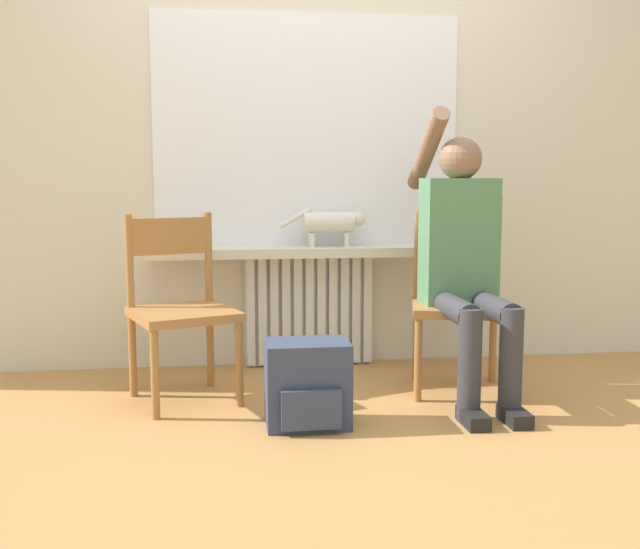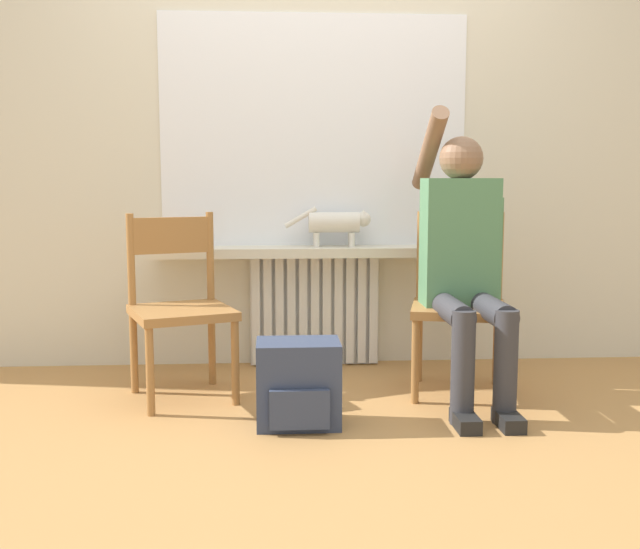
# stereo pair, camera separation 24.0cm
# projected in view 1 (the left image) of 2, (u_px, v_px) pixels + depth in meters

# --- Properties ---
(ground_plane) EXTENTS (12.00, 12.00, 0.00)m
(ground_plane) POSITION_uv_depth(u_px,v_px,m) (343.00, 434.00, 2.99)
(ground_plane) COLOR #B27F47
(wall_with_window) EXTENTS (7.00, 0.06, 2.70)m
(wall_with_window) POSITION_uv_depth(u_px,v_px,m) (307.00, 116.00, 4.02)
(wall_with_window) COLOR beige
(wall_with_window) RESTS_ON ground_plane
(radiator) EXTENTS (0.70, 0.08, 0.61)m
(radiator) POSITION_uv_depth(u_px,v_px,m) (309.00, 310.00, 4.08)
(radiator) COLOR silver
(radiator) RESTS_ON ground_plane
(windowsill) EXTENTS (1.70, 0.24, 0.05)m
(windowsill) POSITION_uv_depth(u_px,v_px,m) (310.00, 252.00, 3.97)
(windowsill) COLOR beige
(windowsill) RESTS_ON radiator
(window_glass) EXTENTS (1.63, 0.01, 1.23)m
(window_glass) POSITION_uv_depth(u_px,v_px,m) (308.00, 131.00, 4.00)
(window_glass) COLOR white
(window_glass) RESTS_ON windowsill
(chair_left) EXTENTS (0.55, 0.55, 0.85)m
(chair_left) POSITION_uv_depth(u_px,v_px,m) (181.00, 306.00, 3.42)
(chair_left) COLOR #9E6B38
(chair_left) RESTS_ON ground_plane
(chair_right) EXTENTS (0.52, 0.52, 0.85)m
(chair_right) POSITION_uv_depth(u_px,v_px,m) (458.00, 300.00, 3.59)
(chair_right) COLOR #9E6B38
(chair_right) RESTS_ON ground_plane
(person) EXTENTS (0.36, 1.01, 1.34)m
(person) POSITION_uv_depth(u_px,v_px,m) (465.00, 256.00, 3.44)
(person) COLOR #333338
(person) RESTS_ON ground_plane
(cat) EXTENTS (0.46, 0.11, 0.21)m
(cat) POSITION_uv_depth(u_px,v_px,m) (332.00, 223.00, 3.98)
(cat) COLOR silver
(cat) RESTS_ON windowsill
(backpack) EXTENTS (0.34, 0.27, 0.35)m
(backpack) POSITION_uv_depth(u_px,v_px,m) (308.00, 384.00, 3.08)
(backpack) COLOR #333D56
(backpack) RESTS_ON ground_plane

